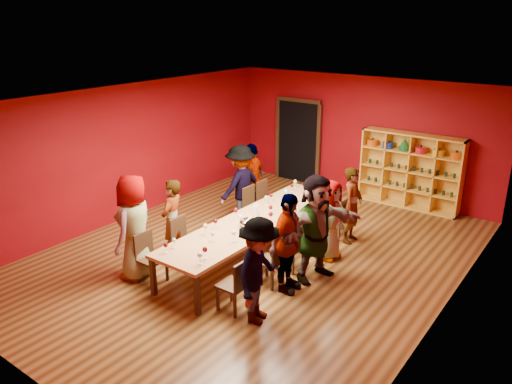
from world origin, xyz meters
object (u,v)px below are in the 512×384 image
(person_left_3, at_px, (240,185))
(chair_person_right_2, at_px, (294,245))
(person_left_1, at_px, (172,220))
(person_right_4, at_px, (352,205))
(person_right_3, at_px, (329,220))
(chair_person_right_3, at_px, (317,230))
(person_right_1, at_px, (287,243))
(chair_person_right_0, at_px, (237,283))
(person_left_0, at_px, (135,227))
(chair_person_left_0, at_px, (149,255))
(person_left_4, at_px, (252,180))
(chair_person_right_4, at_px, (339,215))
(person_right_0, at_px, (259,271))
(wine_bottle, at_px, (310,193))
(chair_person_left_4, at_px, (266,198))
(tasting_table, at_px, (256,222))
(spittoon_bowl, at_px, (248,223))
(shelving_unit, at_px, (411,167))
(person_right_2, at_px, (316,228))
(chair_person_right_1, at_px, (273,259))
(chair_person_left_3, at_px, (253,204))

(person_left_3, bearing_deg, chair_person_right_2, 65.65)
(person_left_1, height_order, person_right_4, person_left_1)
(chair_person_right_2, distance_m, person_right_3, 0.90)
(chair_person_right_3, bearing_deg, person_right_1, -79.48)
(chair_person_right_0, bearing_deg, person_left_0, -175.82)
(person_left_0, relative_size, chair_person_right_3, 2.10)
(chair_person_left_0, distance_m, person_left_4, 3.53)
(chair_person_right_4, bearing_deg, person_right_0, -83.01)
(person_right_0, xyz_separation_m, chair_person_right_2, (-0.42, 1.65, -0.34))
(wine_bottle, bearing_deg, chair_person_right_2, -68.34)
(chair_person_left_4, bearing_deg, tasting_table, -60.63)
(chair_person_left_0, relative_size, spittoon_bowl, 2.74)
(chair_person_right_0, distance_m, spittoon_bowl, 1.62)
(person_right_3, bearing_deg, chair_person_right_4, 18.21)
(tasting_table, xyz_separation_m, person_left_3, (-1.24, 1.12, 0.19))
(shelving_unit, distance_m, person_right_1, 5.05)
(chair_person_right_3, xyz_separation_m, chair_person_right_4, (0.00, 0.93, 0.00))
(shelving_unit, height_order, person_right_1, shelving_unit)
(person_left_0, distance_m, person_right_2, 3.13)
(person_right_4, height_order, wine_bottle, person_right_4)
(chair_person_right_1, bearing_deg, shelving_unit, 84.49)
(chair_person_left_4, relative_size, chair_person_right_1, 1.00)
(chair_person_left_3, bearing_deg, person_right_0, -51.81)
(shelving_unit, height_order, person_right_4, shelving_unit)
(person_left_3, xyz_separation_m, chair_person_right_2, (2.15, -1.19, -0.39))
(tasting_table, xyz_separation_m, person_right_2, (1.34, -0.07, 0.25))
(person_right_3, bearing_deg, person_right_2, -165.17)
(person_left_4, relative_size, wine_bottle, 5.73)
(shelving_unit, bearing_deg, chair_person_right_4, -100.43)
(person_left_4, xyz_separation_m, chair_person_right_1, (2.20, -2.34, -0.35))
(person_right_3, relative_size, chair_person_right_4, 1.75)
(person_left_4, xyz_separation_m, spittoon_bowl, (1.38, -1.97, -0.02))
(person_right_2, bearing_deg, person_left_1, 128.29)
(chair_person_right_0, bearing_deg, wine_bottle, 101.32)
(tasting_table, distance_m, person_left_0, 2.25)
(chair_person_right_2, height_order, chair_person_right_4, same)
(chair_person_left_0, relative_size, chair_person_right_0, 1.00)
(person_left_3, distance_m, person_right_2, 2.84)
(person_right_2, distance_m, person_right_3, 0.85)
(person_right_2, height_order, chair_person_right_4, person_right_2)
(person_left_0, distance_m, chair_person_right_3, 3.40)
(tasting_table, distance_m, wine_bottle, 1.64)
(chair_person_left_3, xyz_separation_m, chair_person_right_0, (1.82, -2.84, 0.00))
(person_left_3, bearing_deg, chair_person_left_4, 150.81)
(chair_person_right_3, bearing_deg, chair_person_right_4, 90.00)
(person_left_1, xyz_separation_m, chair_person_right_2, (2.07, 0.96, -0.29))
(shelving_unit, relative_size, chair_person_right_1, 2.70)
(person_right_1, bearing_deg, person_right_3, -3.14)
(person_right_2, bearing_deg, person_left_4, 74.47)
(chair_person_left_3, relative_size, person_right_3, 0.57)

